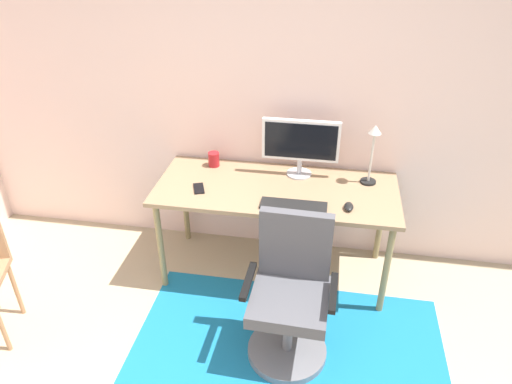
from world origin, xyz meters
TOP-DOWN VIEW (x-y plane):
  - wall_back at (0.00, 2.20)m, footprint 6.00×0.10m
  - area_rug at (0.09, 1.10)m, footprint 1.95×1.04m
  - desk at (-0.09, 1.78)m, footprint 1.67×0.71m
  - monitor at (0.04, 1.99)m, footprint 0.54×0.18m
  - keyboard at (0.05, 1.55)m, footprint 0.43×0.13m
  - computer_mouse at (0.40, 1.58)m, footprint 0.06×0.10m
  - coffee_cup at (-0.60, 2.02)m, footprint 0.08×0.08m
  - cell_phone at (-0.62, 1.66)m, footprint 0.11×0.15m
  - desk_lamp at (0.53, 1.95)m, footprint 0.11×0.11m
  - office_chair at (0.09, 1.05)m, footprint 0.54×0.49m

SIDE VIEW (x-z plane):
  - area_rug at x=0.09m, z-range 0.00..0.01m
  - office_chair at x=0.09m, z-range -0.08..0.85m
  - desk at x=-0.09m, z-range 0.30..1.04m
  - cell_phone at x=-0.62m, z-range 0.74..0.75m
  - keyboard at x=0.05m, z-range 0.74..0.76m
  - computer_mouse at x=0.40m, z-range 0.74..0.77m
  - coffee_cup at x=-0.60m, z-range 0.74..0.84m
  - monitor at x=0.04m, z-range 0.78..1.20m
  - desk_lamp at x=0.53m, z-range 0.80..1.23m
  - wall_back at x=0.00m, z-range 0.00..2.60m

